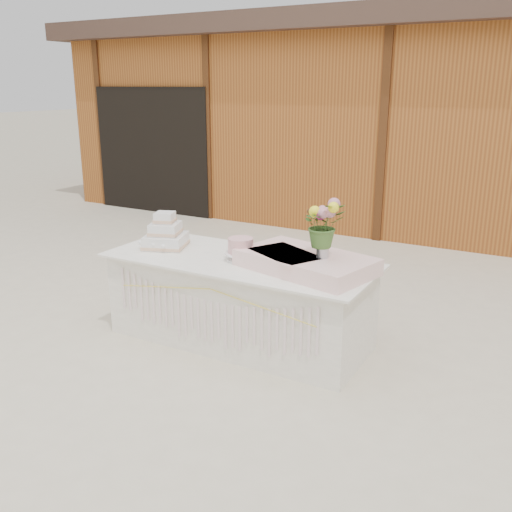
% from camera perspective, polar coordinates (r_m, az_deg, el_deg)
% --- Properties ---
extents(ground, '(80.00, 80.00, 0.00)m').
position_cam_1_polar(ground, '(5.27, -1.62, -8.35)').
color(ground, beige).
rests_on(ground, ground).
extents(barn, '(12.60, 4.60, 3.30)m').
position_cam_1_polar(barn, '(10.39, 15.94, 13.07)').
color(barn, '#96551F').
rests_on(barn, ground).
extents(cake_table, '(2.40, 1.00, 0.77)m').
position_cam_1_polar(cake_table, '(5.11, -1.68, -4.44)').
color(cake_table, white).
rests_on(cake_table, ground).
extents(wedding_cake, '(0.47, 0.47, 0.33)m').
position_cam_1_polar(wedding_cake, '(5.39, -9.03, 2.04)').
color(wedding_cake, white).
rests_on(wedding_cake, cake_table).
extents(pink_cake_stand, '(0.28, 0.28, 0.20)m').
position_cam_1_polar(pink_cake_stand, '(4.92, -1.54, 0.80)').
color(pink_cake_stand, white).
rests_on(pink_cake_stand, cake_table).
extents(satin_runner, '(1.21, 0.87, 0.14)m').
position_cam_1_polar(satin_runner, '(4.69, 5.00, -0.61)').
color(satin_runner, '#FBD2CA').
rests_on(satin_runner, cake_table).
extents(flower_vase, '(0.10, 0.10, 0.14)m').
position_cam_1_polar(flower_vase, '(4.58, 6.68, 0.68)').
color(flower_vase, '#BBBBC0').
rests_on(flower_vase, satin_runner).
extents(bouquet, '(0.44, 0.43, 0.37)m').
position_cam_1_polar(bouquet, '(4.52, 6.79, 3.75)').
color(bouquet, '#3D6428').
rests_on(bouquet, flower_vase).
extents(loose_flowers, '(0.30, 0.41, 0.02)m').
position_cam_1_polar(loose_flowers, '(5.67, -9.85, 1.65)').
color(loose_flowers, pink).
rests_on(loose_flowers, cake_table).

